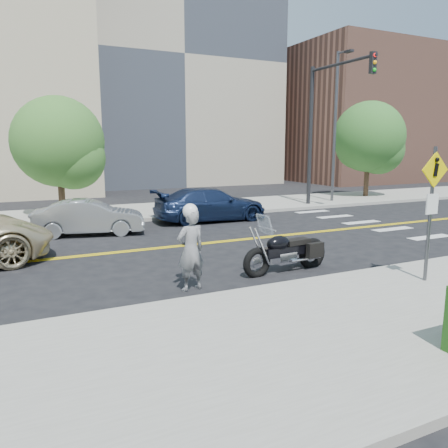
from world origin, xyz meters
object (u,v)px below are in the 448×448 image
Objects in this scene: motorcyclist at (191,248)px; motorcycle at (287,242)px; pedestrian_sign at (432,201)px; parked_car_silver at (89,217)px; parked_car_blue at (211,204)px.

motorcyclist reaches higher than motorcycle.
pedestrian_sign reaches higher than motorcyclist.
pedestrian_sign is at bearing -54.21° from motorcycle.
motorcycle is (-2.16, 2.42, -1.20)m from pedestrian_sign.
parked_car_blue is at bearing -67.74° from parked_car_silver.
pedestrian_sign reaches higher than parked_car_blue.
motorcycle reaches higher than parked_car_blue.
motorcyclist is 2.76m from motorcycle.
pedestrian_sign is at bearing -135.12° from parked_car_silver.
motorcyclist is 7.46m from parked_car_silver.
motorcycle is (2.73, 0.34, -0.20)m from motorcyclist.
pedestrian_sign is at bearing 146.63° from motorcyclist.
pedestrian_sign is 10.43m from parked_car_blue.
pedestrian_sign reaches higher than parked_car_silver.
motorcycle is at bearing -138.98° from parked_car_silver.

